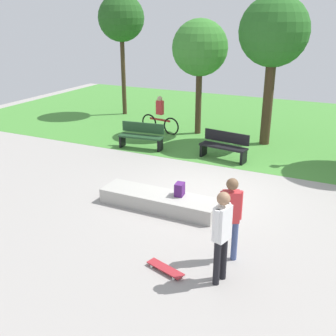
# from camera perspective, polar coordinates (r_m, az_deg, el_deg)

# --- Properties ---
(ground_plane) EXTENTS (28.00, 28.00, 0.00)m
(ground_plane) POSITION_cam_1_polar(r_m,az_deg,el_deg) (10.91, 5.70, -3.52)
(ground_plane) COLOR #9E9993
(grass_lawn) EXTENTS (26.60, 11.93, 0.01)m
(grass_lawn) POSITION_cam_1_polar(r_m,az_deg,el_deg) (18.29, 14.49, 6.04)
(grass_lawn) COLOR #478C38
(grass_lawn) RESTS_ON ground_plane
(concrete_ledge) EXTENTS (3.00, 0.81, 0.36)m
(concrete_ledge) POSITION_cam_1_polar(r_m,az_deg,el_deg) (9.99, -1.28, -4.67)
(concrete_ledge) COLOR #A8A59E
(concrete_ledge) RESTS_ON ground_plane
(backpack_on_ledge) EXTENTS (0.23, 0.30, 0.32)m
(backpack_on_ledge) POSITION_cam_1_polar(r_m,az_deg,el_deg) (9.78, 1.67, -3.06)
(backpack_on_ledge) COLOR #4C1E66
(backpack_on_ledge) RESTS_ON concrete_ledge
(skater_performing_trick) EXTENTS (0.28, 0.42, 1.76)m
(skater_performing_trick) POSITION_cam_1_polar(r_m,az_deg,el_deg) (7.02, 7.69, -8.84)
(skater_performing_trick) COLOR black
(skater_performing_trick) RESTS_ON ground_plane
(skater_watching) EXTENTS (0.39, 0.33, 1.72)m
(skater_watching) POSITION_cam_1_polar(r_m,az_deg,el_deg) (7.67, 8.91, -6.42)
(skater_watching) COLOR #3F5184
(skater_watching) RESTS_ON ground_plane
(skateboard_by_ledge) EXTENTS (0.82, 0.43, 0.08)m
(skateboard_by_ledge) POSITION_cam_1_polar(r_m,az_deg,el_deg) (7.72, -0.39, -14.14)
(skateboard_by_ledge) COLOR #A5262D
(skateboard_by_ledge) RESTS_ON ground_plane
(park_bench_by_oak) EXTENTS (1.64, 0.64, 0.91)m
(park_bench_by_oak) POSITION_cam_1_polar(r_m,az_deg,el_deg) (14.40, -3.79, 4.68)
(park_bench_by_oak) COLOR #1E4223
(park_bench_by_oak) RESTS_ON ground_plane
(park_bench_far_right) EXTENTS (1.65, 0.69, 0.91)m
(park_bench_far_right) POSITION_cam_1_polar(r_m,az_deg,el_deg) (13.36, 8.03, 3.23)
(park_bench_far_right) COLOR black
(park_bench_far_right) RESTS_ON ground_plane
(tree_slender_maple) EXTENTS (2.40, 2.40, 5.20)m
(tree_slender_maple) POSITION_cam_1_polar(r_m,az_deg,el_deg) (14.79, 14.87, 18.08)
(tree_slender_maple) COLOR #42301E
(tree_slender_maple) RESTS_ON grass_lawn
(tree_tall_oak) EXTENTS (2.13, 2.13, 4.42)m
(tree_tall_oak) POSITION_cam_1_polar(r_m,az_deg,el_deg) (15.84, 4.57, 16.63)
(tree_tall_oak) COLOR #42301E
(tree_tall_oak) RESTS_ON grass_lawn
(tree_leaning_ash) EXTENTS (2.09, 2.09, 5.44)m
(tree_leaning_ash) POSITION_cam_1_polar(r_m,az_deg,el_deg) (19.30, -6.69, 20.38)
(tree_leaning_ash) COLOR #42301E
(tree_leaning_ash) RESTS_ON grass_lawn
(cyclist_on_bicycle) EXTENTS (1.81, 0.32, 1.52)m
(cyclist_on_bicycle) POSITION_cam_1_polar(r_m,az_deg,el_deg) (16.36, -1.16, 7.26)
(cyclist_on_bicycle) COLOR black
(cyclist_on_bicycle) RESTS_ON ground_plane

